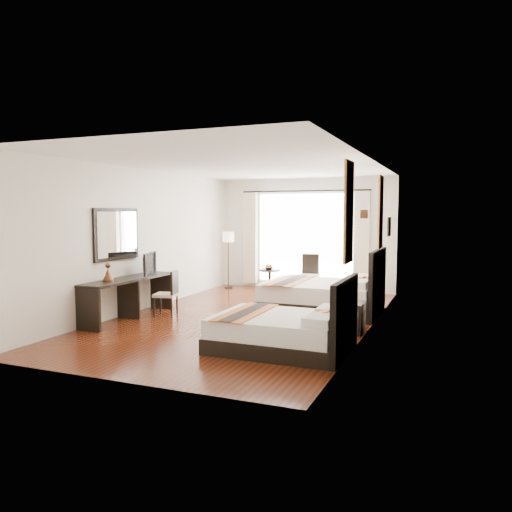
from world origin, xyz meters
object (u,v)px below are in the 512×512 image
at_px(table_lamp, 350,287).
at_px(desk_chair, 167,302).
at_px(floor_lamp, 228,241).
at_px(bed_far, 325,295).
at_px(bed_near, 285,330).
at_px(console_desk, 129,298).
at_px(television, 146,263).
at_px(vase, 348,299).
at_px(fruit_bowl, 269,268).
at_px(window_chair, 309,282).
at_px(nightstand, 351,317).
at_px(side_table, 270,281).

bearing_deg(table_lamp, desk_chair, -178.14).
bearing_deg(floor_lamp, bed_far, -34.01).
bearing_deg(bed_near, desk_chair, 154.02).
relative_size(console_desk, television, 2.98).
xyz_separation_m(vase, fruit_bowl, (-2.61, 3.35, 0.04)).
bearing_deg(console_desk, window_chair, 60.23).
xyz_separation_m(nightstand, floor_lamp, (-3.88, 3.57, 0.97)).
height_order(vase, console_desk, console_desk).
height_order(bed_near, window_chair, bed_near).
distance_m(nightstand, fruit_bowl, 4.13).
bearing_deg(bed_near, floor_lamp, 123.15).
distance_m(bed_far, nightstand, 1.70).
bearing_deg(television, fruit_bowl, -41.30).
bearing_deg(table_lamp, bed_far, 119.00).
distance_m(bed_far, console_desk, 3.75).
bearing_deg(console_desk, table_lamp, 8.53).
bearing_deg(fruit_bowl, window_chair, 20.04).
bearing_deg(vase, window_chair, 114.64).
bearing_deg(nightstand, console_desk, -173.02).
bearing_deg(bed_near, bed_far, 93.17).
height_order(vase, fruit_bowl, same).
distance_m(bed_near, television, 3.69).
distance_m(nightstand, console_desk, 4.02).
bearing_deg(bed_far, television, -155.71).
distance_m(desk_chair, floor_lamp, 3.72).
xyz_separation_m(bed_near, console_desk, (-3.35, 0.90, 0.10)).
distance_m(console_desk, window_chair, 4.60).
relative_size(bed_far, window_chair, 2.35).
xyz_separation_m(table_lamp, television, (-3.93, -0.04, 0.24)).
height_order(table_lamp, desk_chair, desk_chair).
bearing_deg(bed_far, table_lamp, -61.00).
bearing_deg(table_lamp, side_table, 129.83).
xyz_separation_m(floor_lamp, window_chair, (2.18, -0.06, -0.93)).
bearing_deg(fruit_bowl, console_desk, -110.51).
height_order(table_lamp, floor_lamp, floor_lamp).
bearing_deg(side_table, desk_chair, -105.41).
xyz_separation_m(bed_near, fruit_bowl, (-1.98, 4.56, 0.33)).
distance_m(nightstand, floor_lamp, 5.36).
xyz_separation_m(table_lamp, side_table, (-2.56, 3.07, -0.44)).
bearing_deg(console_desk, fruit_bowl, 69.49).
bearing_deg(bed_far, vase, -64.70).
distance_m(console_desk, side_table, 3.92).
height_order(fruit_bowl, window_chair, window_chair).
height_order(bed_near, nightstand, bed_near).
relative_size(vase, fruit_bowl, 0.61).
relative_size(desk_chair, side_table, 1.47).
bearing_deg(nightstand, vase, -94.89).
distance_m(console_desk, floor_lamp, 4.14).
height_order(bed_far, desk_chair, bed_far).
distance_m(bed_far, fruit_bowl, 2.49).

